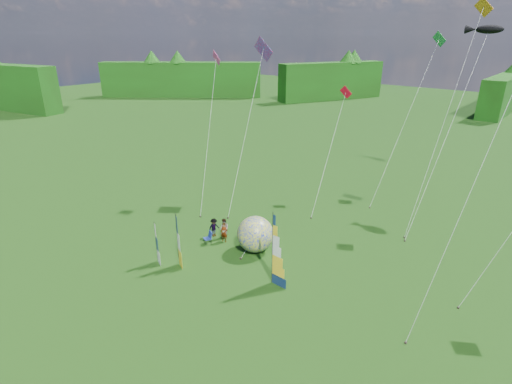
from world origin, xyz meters
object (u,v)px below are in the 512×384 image
Objects in this scene: side_banner_far at (156,243)px; kite_whale at (450,123)px; bol_inflatable at (255,234)px; spectator_d at (261,233)px; side_banner_left at (177,240)px; feather_banner_main at (272,250)px; spectator_c at (214,227)px; spectator_a at (224,233)px; spectator_b at (224,228)px; camp_chair at (207,238)px.

side_banner_far is 0.18× the size of kite_whale.
side_banner_far is 7.05m from bol_inflatable.
bol_inflatable is 1.42m from spectator_d.
side_banner_left is 0.22× the size of kite_whale.
feather_banner_main is 2.98× the size of spectator_d.
spectator_c is (-3.94, -0.37, -0.59)m from bol_inflatable.
spectator_a is 19.86m from kite_whale.
side_banner_far is at bearing 74.93° from spectator_d.
feather_banner_main is at bearing 151.10° from spectator_d.
spectator_d is at bearing 46.03° from spectator_b.
spectator_d is (3.86, 6.82, -0.68)m from side_banner_far.
spectator_b is 1.06× the size of spectator_c.
spectator_b reaches higher than spectator_a.
side_banner_left reaches higher than spectator_a.
spectator_b is 0.10× the size of kite_whale.
spectator_a is at bearing 77.58° from camp_chair.
camp_chair is at bearing -155.85° from bol_inflatable.
spectator_d is (2.26, 1.74, 0.03)m from spectator_a.
spectator_c is 20.47m from kite_whale.
spectator_c is (-7.39, 2.07, -1.66)m from feather_banner_main.
camp_chair is at bearing -81.67° from spectator_b.
spectator_a is at bearing 112.06° from side_banner_left.
feather_banner_main is at bearing 45.12° from side_banner_left.
camp_chair is 21.16m from kite_whale.
bol_inflatable is at bearing -4.19° from spectator_a.
bol_inflatable is 4.00m from spectator_c.
kite_whale reaches higher than spectator_d.
side_banner_left is at bearing -66.38° from spectator_b.
camp_chair is at bearing 174.97° from feather_banner_main.
feather_banner_main reaches higher than side_banner_left.
side_banner_far is 1.84× the size of spectator_d.
feather_banner_main is 6.79m from side_banner_left.
kite_whale is at bearing 75.95° from feather_banner_main.
kite_whale is (8.75, 12.94, 7.54)m from spectator_d.
spectator_a is 0.96× the size of spectator_b.
spectator_a is 1.55× the size of camp_chair.
spectator_a is at bearing -117.95° from kite_whale.
spectator_d is at bearing -115.15° from kite_whale.
side_banner_left is 2.46× the size of spectator_c.
bol_inflatable is at bearing -73.75° from spectator_c.
spectator_d is 17.35m from kite_whale.
spectator_c is (-0.80, -0.32, -0.05)m from spectator_b.
spectator_b is at bearing 162.34° from feather_banner_main.
kite_whale reaches higher than bol_inflatable.
spectator_b is 0.86m from spectator_c.
feather_banner_main is 18.30m from kite_whale.
side_banner_left is 4.46m from spectator_a.
feather_banner_main is 6.66m from spectator_a.
spectator_a is 1.02× the size of spectator_c.
side_banner_left is 2.40× the size of spectator_a.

